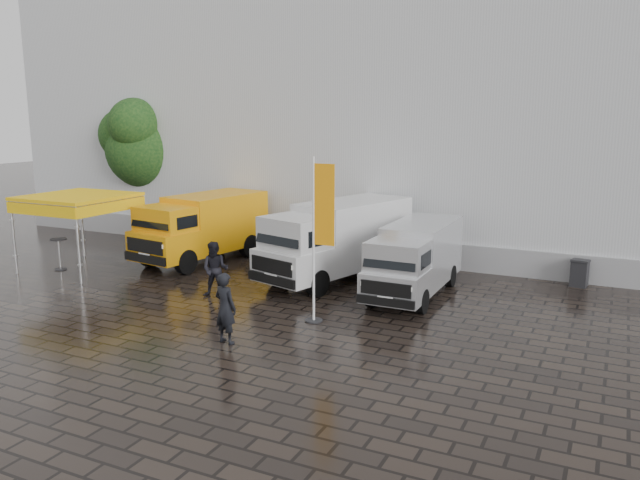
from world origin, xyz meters
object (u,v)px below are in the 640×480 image
object	(u,v)px
van_yellow	(202,229)
flagpole	(320,233)
van_white	(336,242)
canopy_tent	(77,199)
person_front	(225,308)
person_tent	(215,269)
wheelie_bin	(580,273)
van_silver	(415,261)
cocktail_table	(60,254)

from	to	relation	value
van_yellow	flagpole	distance (m)	8.97
van_white	flagpole	distance (m)	4.89
van_white	canopy_tent	distance (m)	9.90
person_front	person_tent	bearing A→B (deg)	-39.67
van_yellow	flagpole	world-z (taller)	flagpole
flagpole	wheelie_bin	bearing A→B (deg)	48.82
van_silver	flagpole	size ratio (longest dim) A/B	1.14
van_yellow	van_white	world-z (taller)	van_white
wheelie_bin	cocktail_table	bearing A→B (deg)	-153.61
van_silver	van_white	bearing A→B (deg)	166.32
van_silver	cocktail_table	distance (m)	13.40
wheelie_bin	person_tent	world-z (taller)	person_tent
van_yellow	person_front	world-z (taller)	van_yellow
wheelie_bin	canopy_tent	bearing A→B (deg)	-154.23
canopy_tent	flagpole	distance (m)	11.02
wheelie_bin	van_silver	bearing A→B (deg)	-135.54
van_white	flagpole	world-z (taller)	flagpole
flagpole	person_tent	distance (m)	4.52
flagpole	wheelie_bin	distance (m)	9.90
wheelie_bin	person_front	bearing A→B (deg)	-120.92
person_front	van_white	bearing A→B (deg)	-77.82
van_white	flagpole	xyz separation A→B (m)	(1.52, -4.48, 1.22)
canopy_tent	van_yellow	bearing A→B (deg)	42.34
cocktail_table	person_tent	size ratio (longest dim) A/B	0.66
canopy_tent	person_front	distance (m)	10.47
wheelie_bin	person_tent	distance (m)	12.32
cocktail_table	person_tent	xyz separation A→B (m)	(7.43, -0.40, 0.31)
cocktail_table	person_front	bearing A→B (deg)	-20.27
van_yellow	wheelie_bin	size ratio (longest dim) A/B	6.08
van_silver	canopy_tent	xyz separation A→B (m)	(-12.51, -2.08, 1.52)
flagpole	cocktail_table	size ratio (longest dim) A/B	3.91
canopy_tent	person_tent	distance (m)	7.06
cocktail_table	wheelie_bin	size ratio (longest dim) A/B	1.27
van_silver	person_front	distance (m)	6.95
canopy_tent	person_front	bearing A→B (deg)	-23.72
flagpole	wheelie_bin	world-z (taller)	flagpole
cocktail_table	person_tent	world-z (taller)	person_tent
flagpole	cocktail_table	world-z (taller)	flagpole
flagpole	person_tent	size ratio (longest dim) A/B	2.58
canopy_tent	person_tent	world-z (taller)	canopy_tent
van_white	flagpole	bearing A→B (deg)	-55.47
cocktail_table	flagpole	bearing A→B (deg)	-5.97
wheelie_bin	person_tent	xyz separation A→B (m)	(-10.48, -6.47, 0.44)
van_white	canopy_tent	bearing A→B (deg)	-147.28
van_silver	person_tent	size ratio (longest dim) A/B	2.95
canopy_tent	person_tent	bearing A→B (deg)	-6.93
van_yellow	person_tent	bearing A→B (deg)	-40.40
van_yellow	person_front	distance (m)	9.45
van_white	cocktail_table	bearing A→B (deg)	-146.07
van_silver	person_front	bearing A→B (deg)	-116.01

